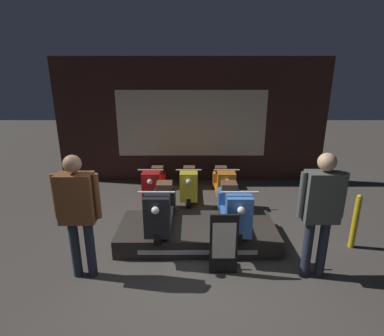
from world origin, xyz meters
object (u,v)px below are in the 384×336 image
(scooter_display_right, at_px, (232,208))
(person_right_browsing, at_px, (319,205))
(scooter_display_left, at_px, (160,208))
(street_bollard, at_px, (353,221))
(scooter_backrow_1, at_px, (188,184))
(scooter_backrow_0, at_px, (153,184))
(person_left_browsing, at_px, (76,207))
(scooter_backrow_2, at_px, (222,183))
(price_sign_board, at_px, (222,244))

(scooter_display_right, relative_size, person_right_browsing, 0.89)
(scooter_display_left, xyz_separation_m, street_bollard, (3.20, -0.14, -0.17))
(scooter_display_right, bearing_deg, scooter_display_left, 180.00)
(scooter_backrow_1, bearing_deg, scooter_backrow_0, 180.00)
(scooter_display_right, distance_m, street_bollard, 2.01)
(person_right_browsing, bearing_deg, scooter_backrow_0, 132.17)
(person_left_browsing, bearing_deg, scooter_backrow_0, 76.96)
(scooter_display_left, height_order, person_right_browsing, person_right_browsing)
(scooter_display_right, xyz_separation_m, person_left_browsing, (-2.23, -0.88, 0.44))
(scooter_backrow_1, bearing_deg, scooter_display_left, -102.46)
(scooter_display_left, bearing_deg, person_right_browsing, -21.33)
(street_bollard, bearing_deg, person_right_browsing, -142.11)
(scooter_display_right, xyz_separation_m, scooter_backrow_2, (0.04, 2.00, -0.31))
(scooter_display_right, distance_m, person_right_browsing, 1.44)
(scooter_backrow_0, height_order, street_bollard, street_bollard)
(person_right_browsing, bearing_deg, scooter_backrow_2, 109.20)
(scooter_backrow_2, height_order, street_bollard, street_bollard)
(scooter_display_right, height_order, person_left_browsing, person_left_browsing)
(scooter_backrow_0, distance_m, street_bollard, 4.16)
(scooter_backrow_0, distance_m, person_left_browsing, 3.05)
(scooter_backrow_2, relative_size, person_left_browsing, 0.90)
(scooter_backrow_1, bearing_deg, scooter_display_right, -69.25)
(scooter_display_left, relative_size, street_bollard, 1.71)
(scooter_backrow_2, relative_size, price_sign_board, 1.73)
(scooter_display_left, xyz_separation_m, scooter_display_right, (1.20, 0.00, 0.00))
(scooter_backrow_1, height_order, scooter_backrow_2, same)
(scooter_display_right, relative_size, person_left_browsing, 0.90)
(scooter_backrow_0, height_order, scooter_backrow_2, same)
(scooter_backrow_2, height_order, person_left_browsing, person_left_browsing)
(scooter_backrow_2, height_order, person_right_browsing, person_right_browsing)
(scooter_backrow_0, height_order, scooter_backrow_1, same)
(person_left_browsing, bearing_deg, scooter_backrow_1, 62.96)
(street_bollard, bearing_deg, scooter_backrow_2, 132.32)
(scooter_backrow_2, height_order, price_sign_board, price_sign_board)
(scooter_display_right, xyz_separation_m, price_sign_board, (-0.24, -0.83, -0.17))
(scooter_display_left, height_order, price_sign_board, scooter_display_left)
(price_sign_board, bearing_deg, person_right_browsing, -2.18)
(scooter_display_left, relative_size, scooter_backrow_2, 1.00)
(scooter_backrow_2, distance_m, person_left_browsing, 3.75)
(scooter_backrow_1, xyz_separation_m, price_sign_board, (0.52, -2.83, 0.14))
(scooter_backrow_0, distance_m, price_sign_board, 3.13)
(scooter_backrow_0, bearing_deg, scooter_display_right, -52.05)
(scooter_backrow_0, bearing_deg, scooter_backrow_2, 0.00)
(person_right_browsing, distance_m, street_bollard, 1.36)
(price_sign_board, xyz_separation_m, street_bollard, (2.23, 0.69, -0.00))
(scooter_backrow_1, distance_m, street_bollard, 3.49)
(person_left_browsing, relative_size, street_bollard, 1.89)
(scooter_backrow_1, relative_size, street_bollard, 1.71)
(scooter_display_right, bearing_deg, scooter_backrow_0, 127.95)
(scooter_backrow_0, xyz_separation_m, person_right_browsing, (2.61, -2.88, 0.77))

